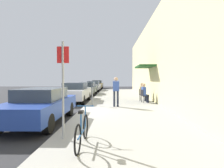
{
  "coord_description": "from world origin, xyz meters",
  "views": [
    {
      "loc": [
        1.77,
        -9.13,
        1.74
      ],
      "look_at": [
        1.54,
        8.84,
        1.19
      ],
      "focal_mm": 29.08,
      "sensor_mm": 36.0,
      "label": 1
    }
  ],
  "objects_px": {
    "parked_car_3": "(93,86)",
    "seated_patron_0": "(145,92)",
    "cafe_chair_0": "(144,95)",
    "pedestrian_standing": "(116,89)",
    "street_sign": "(63,82)",
    "bicycle_0": "(82,131)",
    "parking_meter": "(92,93)",
    "seated_patron_1": "(143,91)",
    "parked_car_0": "(41,105)",
    "parked_car_2": "(87,88)",
    "cafe_chair_1": "(142,94)",
    "parked_car_4": "(97,84)",
    "parked_car_1": "(75,92)"
  },
  "relations": [
    {
      "from": "parked_car_3",
      "to": "parked_car_4",
      "type": "xyz_separation_m",
      "value": [
        0.0,
        5.63,
        0.02
      ]
    },
    {
      "from": "bicycle_0",
      "to": "seated_patron_1",
      "type": "bearing_deg",
      "value": 72.26
    },
    {
      "from": "parked_car_1",
      "to": "pedestrian_standing",
      "type": "relative_size",
      "value": 2.59
    },
    {
      "from": "parked_car_0",
      "to": "seated_patron_1",
      "type": "relative_size",
      "value": 3.41
    },
    {
      "from": "parked_car_1",
      "to": "cafe_chair_0",
      "type": "relative_size",
      "value": 5.06
    },
    {
      "from": "bicycle_0",
      "to": "parking_meter",
      "type": "bearing_deg",
      "value": 94.77
    },
    {
      "from": "street_sign",
      "to": "cafe_chair_0",
      "type": "height_order",
      "value": "street_sign"
    },
    {
      "from": "parked_car_2",
      "to": "cafe_chair_1",
      "type": "distance_m",
      "value": 7.71
    },
    {
      "from": "cafe_chair_1",
      "to": "parking_meter",
      "type": "bearing_deg",
      "value": -145.66
    },
    {
      "from": "parked_car_2",
      "to": "seated_patron_0",
      "type": "relative_size",
      "value": 3.41
    },
    {
      "from": "parked_car_2",
      "to": "cafe_chair_0",
      "type": "height_order",
      "value": "parked_car_2"
    },
    {
      "from": "parking_meter",
      "to": "street_sign",
      "type": "height_order",
      "value": "street_sign"
    },
    {
      "from": "parked_car_0",
      "to": "cafe_chair_0",
      "type": "bearing_deg",
      "value": 46.51
    },
    {
      "from": "parked_car_1",
      "to": "parked_car_2",
      "type": "height_order",
      "value": "parked_car_1"
    },
    {
      "from": "parked_car_0",
      "to": "parked_car_3",
      "type": "height_order",
      "value": "parked_car_3"
    },
    {
      "from": "parked_car_1",
      "to": "seated_patron_1",
      "type": "relative_size",
      "value": 3.41
    },
    {
      "from": "pedestrian_standing",
      "to": "parked_car_4",
      "type": "bearing_deg",
      "value": 98.41
    },
    {
      "from": "parking_meter",
      "to": "parked_car_2",
      "type": "bearing_deg",
      "value": 100.65
    },
    {
      "from": "parking_meter",
      "to": "cafe_chair_1",
      "type": "height_order",
      "value": "parking_meter"
    },
    {
      "from": "street_sign",
      "to": "bicycle_0",
      "type": "distance_m",
      "value": 1.4
    },
    {
      "from": "cafe_chair_0",
      "to": "cafe_chair_1",
      "type": "relative_size",
      "value": 1.0
    },
    {
      "from": "parked_car_2",
      "to": "parking_meter",
      "type": "xyz_separation_m",
      "value": [
        1.55,
        -8.24,
        0.17
      ]
    },
    {
      "from": "seated_patron_1",
      "to": "pedestrian_standing",
      "type": "distance_m",
      "value": 3.37
    },
    {
      "from": "seated_patron_0",
      "to": "pedestrian_standing",
      "type": "xyz_separation_m",
      "value": [
        -1.94,
        -1.77,
        0.3
      ]
    },
    {
      "from": "seated_patron_0",
      "to": "parking_meter",
      "type": "bearing_deg",
      "value": -159.18
    },
    {
      "from": "parked_car_0",
      "to": "parked_car_2",
      "type": "relative_size",
      "value": 1.0
    },
    {
      "from": "parked_car_4",
      "to": "cafe_chair_0",
      "type": "relative_size",
      "value": 5.06
    },
    {
      "from": "parked_car_3",
      "to": "seated_patron_0",
      "type": "height_order",
      "value": "seated_patron_0"
    },
    {
      "from": "bicycle_0",
      "to": "seated_patron_1",
      "type": "height_order",
      "value": "seated_patron_1"
    },
    {
      "from": "bicycle_0",
      "to": "parked_car_1",
      "type": "bearing_deg",
      "value": 103.19
    },
    {
      "from": "parking_meter",
      "to": "bicycle_0",
      "type": "relative_size",
      "value": 0.77
    },
    {
      "from": "parked_car_2",
      "to": "pedestrian_standing",
      "type": "xyz_separation_m",
      "value": [
        2.97,
        -8.73,
        0.41
      ]
    },
    {
      "from": "parked_car_3",
      "to": "bicycle_0",
      "type": "height_order",
      "value": "parked_car_3"
    },
    {
      "from": "parked_car_4",
      "to": "pedestrian_standing",
      "type": "height_order",
      "value": "pedestrian_standing"
    },
    {
      "from": "parking_meter",
      "to": "cafe_chair_0",
      "type": "height_order",
      "value": "parking_meter"
    },
    {
      "from": "parked_car_4",
      "to": "street_sign",
      "type": "bearing_deg",
      "value": -86.65
    },
    {
      "from": "cafe_chair_1",
      "to": "pedestrian_standing",
      "type": "xyz_separation_m",
      "value": [
        -1.89,
        -2.75,
        0.5
      ]
    },
    {
      "from": "cafe_chair_0",
      "to": "parking_meter",
      "type": "bearing_deg",
      "value": -159.0
    },
    {
      "from": "cafe_chair_1",
      "to": "seated_patron_1",
      "type": "distance_m",
      "value": 0.2
    },
    {
      "from": "seated_patron_0",
      "to": "parked_car_0",
      "type": "bearing_deg",
      "value": -133.78
    },
    {
      "from": "parked_car_2",
      "to": "cafe_chair_1",
      "type": "xyz_separation_m",
      "value": [
        4.86,
        -5.98,
        -0.09
      ]
    },
    {
      "from": "parking_meter",
      "to": "pedestrian_standing",
      "type": "distance_m",
      "value": 1.52
    },
    {
      "from": "parked_car_3",
      "to": "bicycle_0",
      "type": "xyz_separation_m",
      "value": [
        2.1,
        -20.53,
        -0.24
      ]
    },
    {
      "from": "parked_car_0",
      "to": "street_sign",
      "type": "xyz_separation_m",
      "value": [
        1.5,
        -2.21,
        0.93
      ]
    },
    {
      "from": "cafe_chair_0",
      "to": "seated_patron_1",
      "type": "height_order",
      "value": "seated_patron_1"
    },
    {
      "from": "seated_patron_1",
      "to": "parked_car_4",
      "type": "bearing_deg",
      "value": 105.81
    },
    {
      "from": "cafe_chair_0",
      "to": "pedestrian_standing",
      "type": "xyz_separation_m",
      "value": [
        -1.89,
        -1.76,
        0.5
      ]
    },
    {
      "from": "parked_car_2",
      "to": "cafe_chair_1",
      "type": "bearing_deg",
      "value": -50.93
    },
    {
      "from": "parked_car_2",
      "to": "seated_patron_0",
      "type": "xyz_separation_m",
      "value": [
        4.91,
        -6.96,
        0.1
      ]
    },
    {
      "from": "parking_meter",
      "to": "cafe_chair_1",
      "type": "bearing_deg",
      "value": 34.34
    }
  ]
}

